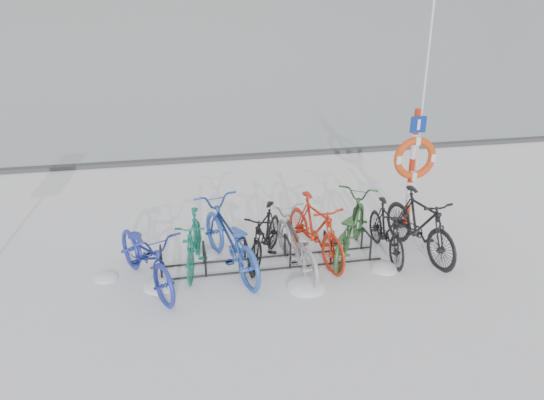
% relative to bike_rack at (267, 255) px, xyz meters
% --- Properties ---
extents(ground, '(900.00, 900.00, 0.00)m').
position_rel_bike_rack_xyz_m(ground, '(0.00, 0.00, -0.18)').
color(ground, white).
rests_on(ground, ground).
extents(quay_edge, '(400.00, 0.25, 0.10)m').
position_rel_bike_rack_xyz_m(quay_edge, '(0.00, 5.90, -0.13)').
color(quay_edge, '#3F3F42').
rests_on(quay_edge, ground).
extents(bike_rack, '(4.00, 0.48, 0.46)m').
position_rel_bike_rack_xyz_m(bike_rack, '(0.00, 0.00, 0.00)').
color(bike_rack, black).
rests_on(bike_rack, ground).
extents(lifebuoy_station, '(0.84, 0.23, 4.34)m').
position_rel_bike_rack_xyz_m(lifebuoy_station, '(3.01, 0.91, 1.28)').
color(lifebuoy_station, '#B4220E').
rests_on(lifebuoy_station, ground).
extents(bike_0, '(1.52, 2.23, 1.11)m').
position_rel_bike_rack_xyz_m(bike_0, '(-2.01, -0.25, 0.37)').
color(bike_0, '#222F9C').
rests_on(bike_0, ground).
extents(bike_1, '(0.76, 1.73, 1.01)m').
position_rel_bike_rack_xyz_m(bike_1, '(-1.24, 0.16, 0.32)').
color(bike_1, '#146D53').
rests_on(bike_1, ground).
extents(bike_2, '(1.39, 2.39, 1.19)m').
position_rel_bike_rack_xyz_m(bike_2, '(-0.64, 0.01, 0.41)').
color(bike_2, '#2B50B0').
rests_on(bike_2, ground).
extents(bike_3, '(1.22, 1.73, 1.02)m').
position_rel_bike_rack_xyz_m(bike_3, '(-0.01, 0.17, 0.33)').
color(bike_3, black).
rests_on(bike_3, ground).
extents(bike_4, '(0.90, 1.98, 1.00)m').
position_rel_bike_rack_xyz_m(bike_4, '(0.46, -0.19, 0.32)').
color(bike_4, '#9C9DA2').
rests_on(bike_4, ground).
extents(bike_5, '(1.03, 2.02, 1.17)m').
position_rel_bike_rack_xyz_m(bike_5, '(0.88, 0.09, 0.40)').
color(bike_5, red).
rests_on(bike_5, ground).
extents(bike_6, '(1.73, 2.17, 1.10)m').
position_rel_bike_rack_xyz_m(bike_6, '(1.53, 0.15, 0.37)').
color(bike_6, '#2A5629').
rests_on(bike_6, ground).
extents(bike_7, '(0.51, 1.69, 1.01)m').
position_rel_bike_rack_xyz_m(bike_7, '(2.15, -0.03, 0.32)').
color(bike_7, black).
rests_on(bike_7, ground).
extents(bike_8, '(0.96, 2.08, 1.21)m').
position_rel_bike_rack_xyz_m(bike_8, '(2.74, -0.10, 0.42)').
color(bike_8, black).
rests_on(bike_8, ground).
extents(snow_drifts, '(6.24, 2.20, 0.23)m').
position_rel_bike_rack_xyz_m(snow_drifts, '(0.22, -0.22, -0.18)').
color(snow_drifts, white).
rests_on(snow_drifts, ground).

